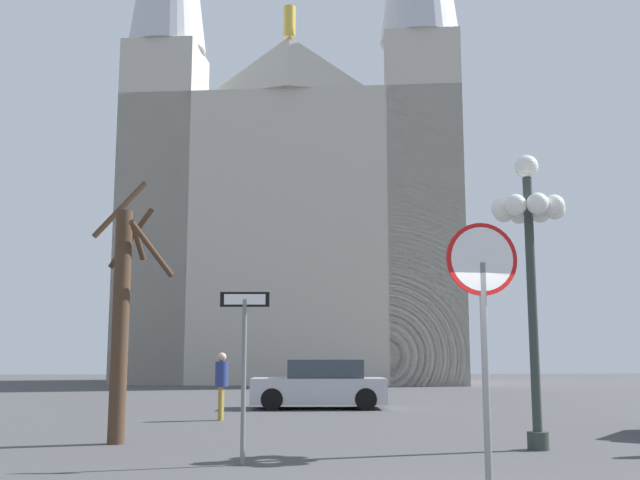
{
  "coord_description": "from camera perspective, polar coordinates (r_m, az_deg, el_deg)",
  "views": [
    {
      "loc": [
        -1.73,
        -7.21,
        1.56
      ],
      "look_at": [
        -0.1,
        19.43,
        5.66
      ],
      "focal_mm": 42.52,
      "sensor_mm": 36.0,
      "label": 1
    }
  ],
  "objects": [
    {
      "name": "cathedral",
      "position": [
        46.26,
        -1.88,
        4.23
      ],
      "size": [
        20.8,
        13.33,
        38.95
      ],
      "color": "#BCB5A5",
      "rests_on": "ground"
    },
    {
      "name": "stop_sign",
      "position": [
        8.82,
        12.18,
        -4.48
      ],
      "size": [
        0.84,
        0.11,
        3.08
      ],
      "color": "slate",
      "rests_on": "ground"
    },
    {
      "name": "one_way_arrow_sign",
      "position": [
        11.37,
        -5.74,
        -8.54
      ],
      "size": [
        0.74,
        0.07,
        2.51
      ],
      "color": "slate",
      "rests_on": "ground"
    },
    {
      "name": "street_lamp",
      "position": [
        13.76,
        15.48,
        0.31
      ],
      "size": [
        1.32,
        1.32,
        5.1
      ],
      "color": "#2D3833",
      "rests_on": "ground"
    },
    {
      "name": "bare_tree",
      "position": [
        14.49,
        -14.65,
        -5.31
      ],
      "size": [
        1.59,
        1.58,
        4.97
      ],
      "color": "#473323",
      "rests_on": "ground"
    },
    {
      "name": "parked_car_far_silver",
      "position": [
        23.25,
        0.0,
        -10.88
      ],
      "size": [
        4.07,
        2.0,
        1.46
      ],
      "color": "#B7B7BC",
      "rests_on": "ground"
    },
    {
      "name": "pedestrian_standing",
      "position": [
        19.19,
        -7.42,
        -10.35
      ],
      "size": [
        0.32,
        0.32,
        1.65
      ],
      "color": "olive",
      "rests_on": "ground"
    }
  ]
}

